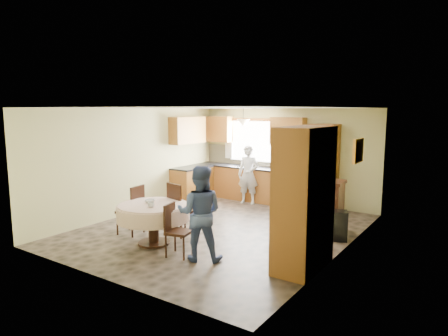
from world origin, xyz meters
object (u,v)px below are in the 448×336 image
Objects in this scene: chair_right at (175,227)px; sideboard at (310,205)px; chair_back at (179,207)px; oven_tower at (322,168)px; dining_table at (153,213)px; person_dining at (200,213)px; cupboard at (304,199)px; person_sink at (248,175)px; chair_left at (133,207)px.

sideboard is at bearing -37.47° from chair_right.
oven_tower is at bearing -101.09° from chair_back.
sideboard is 1.30× the size of chair_back.
person_dining reaches higher than dining_table.
chair_right is at bearing -161.02° from cupboard.
oven_tower is 1.55× the size of sideboard.
person_sink reaches higher than sideboard.
cupboard is 2.48× the size of chair_right.
chair_back is 0.68× the size of person_sink.
oven_tower is at bearing -123.39° from person_dining.
chair_right reaches higher than dining_table.
person_dining is (1.38, -3.89, 0.02)m from person_sink.
dining_table is 1.34× the size of chair_left.
person_sink is at bearing -0.56° from chair_right.
chair_back is 1.37m from person_dining.
oven_tower reaches higher than sideboard.
chair_right is 4.08m from person_sink.
sideboard is 3.64m from chair_left.
oven_tower is 1.37× the size of person_sink.
cupboard reaches higher than chair_right.
sideboard is 0.88× the size of person_sink.
cupboard is 4.41m from person_sink.
oven_tower is 4.31m from person_dining.
person_dining is at bearing -109.59° from sideboard.
person_sink is at bearing -168.16° from oven_tower.
cupboard is at bearing -74.18° from sideboard.
chair_back is at bearing -114.44° from oven_tower.
chair_back is at bearing -137.41° from sideboard.
chair_left is at bearing -109.63° from person_sink.
person_dining is at bearing 158.19° from chair_back.
person_dining is at bearing -158.49° from cupboard.
cupboard is 1.68× the size of dining_table.
chair_left is at bearing -121.28° from oven_tower.
cupboard reaches higher than person_sink.
cupboard is at bearing 174.51° from person_dining.
sideboard reaches higher than chair_right.
sideboard is at bearing 123.46° from chair_left.
cupboard is 3.52m from chair_left.
oven_tower is 1.92m from person_sink.
cupboard is 2.82m from dining_table.
person_sink is at bearing 149.13° from sideboard.
chair_left is at bearing -175.43° from cupboard.
person_sink is at bearing 163.07° from chair_left.
person_dining reaches higher than person_sink.
person_dining is (-1.55, -0.61, -0.32)m from cupboard.
oven_tower reaches higher than chair_left.
chair_right is at bearing -117.43° from sideboard.
chair_left is at bearing 164.77° from dining_table.
cupboard is at bearing 86.21° from chair_left.
cupboard reaches higher than sideboard.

